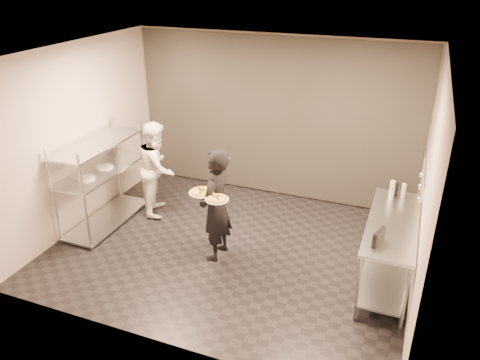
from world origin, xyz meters
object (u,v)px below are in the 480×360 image
at_px(prep_counter, 390,241).
at_px(pos_monitor, 379,237).
at_px(pass_rack, 102,179).
at_px(pizza_plate_far, 217,199).
at_px(chef, 157,168).
at_px(bottle_dark, 396,189).
at_px(waiter, 216,205).
at_px(salad_plate, 220,157).
at_px(bottle_clear, 403,191).
at_px(bottle_green, 392,190).
at_px(pizza_plate_near, 202,192).

distance_m(prep_counter, pos_monitor, 0.71).
bearing_deg(pass_rack, prep_counter, 0.03).
bearing_deg(prep_counter, pizza_plate_far, -167.32).
bearing_deg(chef, bottle_dark, -109.41).
height_order(pass_rack, pos_monitor, pass_rack).
bearing_deg(waiter, pizza_plate_far, 28.15).
bearing_deg(prep_counter, chef, 170.12).
height_order(waiter, salad_plate, waiter).
bearing_deg(chef, salad_plate, -132.77).
bearing_deg(bottle_clear, bottle_green, -152.03).
bearing_deg(pos_monitor, pizza_plate_far, -165.05).
height_order(prep_counter, pizza_plate_far, pizza_plate_far).
relative_size(pos_monitor, bottle_dark, 1.25).
bearing_deg(salad_plate, pizza_plate_far, -70.28).
xyz_separation_m(pass_rack, waiter, (2.04, -0.22, 0.04)).
relative_size(prep_counter, pos_monitor, 7.29).
relative_size(prep_counter, bottle_green, 7.18).
bearing_deg(pass_rack, pizza_plate_far, -12.57).
bearing_deg(bottle_dark, pass_rack, -170.24).
bearing_deg(bottle_green, waiter, -158.53).
distance_m(chef, bottle_dark, 3.70).
bearing_deg(bottle_dark, salad_plate, -164.76).
relative_size(pizza_plate_near, pos_monitor, 1.36).
bearing_deg(pizza_plate_near, bottle_dark, 25.58).
height_order(prep_counter, pizza_plate_near, pizza_plate_near).
bearing_deg(bottle_clear, pass_rack, -170.67).
bearing_deg(pos_monitor, bottle_dark, 104.24).
xyz_separation_m(waiter, bottle_green, (2.21, 0.87, 0.23)).
height_order(pizza_plate_near, pizza_plate_far, pizza_plate_near).
distance_m(pass_rack, pizza_plate_far, 2.24).
bearing_deg(pizza_plate_near, pizza_plate_far, -18.06).
xyz_separation_m(chef, pizza_plate_far, (1.57, -1.14, 0.28)).
distance_m(pizza_plate_far, salad_plate, 0.70).
xyz_separation_m(pizza_plate_far, bottle_dark, (2.13, 1.22, -0.04)).
bearing_deg(waiter, prep_counter, 96.68).
bearing_deg(prep_counter, bottle_dark, 92.73).
height_order(waiter, pizza_plate_near, waiter).
xyz_separation_m(pos_monitor, bottle_dark, (0.08, 1.33, 0.01)).
bearing_deg(pizza_plate_near, prep_counter, 9.47).
bearing_deg(pizza_plate_far, prep_counter, 12.68).
bearing_deg(prep_counter, pizza_plate_near, -170.53).
xyz_separation_m(prep_counter, bottle_dark, (-0.04, 0.74, 0.39)).
xyz_separation_m(pass_rack, pos_monitor, (4.21, -0.59, 0.24)).
xyz_separation_m(pizza_plate_near, bottle_clear, (2.47, 1.12, -0.06)).
distance_m(chef, pos_monitor, 3.82).
height_order(prep_counter, pos_monitor, pos_monitor).
distance_m(pizza_plate_near, bottle_green, 2.55).
distance_m(prep_counter, pizza_plate_near, 2.49).
distance_m(prep_counter, bottle_clear, 0.82).
relative_size(pizza_plate_far, pos_monitor, 1.24).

